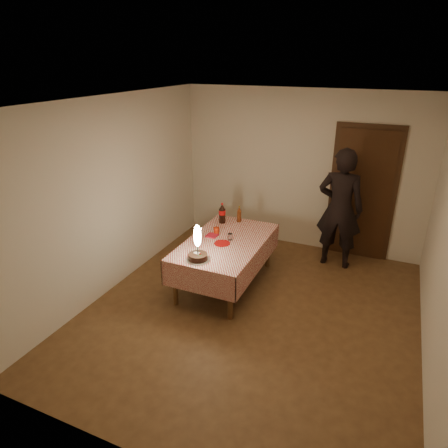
{
  "coord_description": "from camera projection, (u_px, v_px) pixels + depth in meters",
  "views": [
    {
      "loc": [
        1.41,
        -4.06,
        3.03
      ],
      "look_at": [
        -0.58,
        0.46,
        0.95
      ],
      "focal_mm": 32.0,
      "sensor_mm": 36.0,
      "label": 1
    }
  ],
  "objects": [
    {
      "name": "ground",
      "position": [
        251.0,
        312.0,
        5.12
      ],
      "size": [
        4.0,
        4.5,
        0.01
      ],
      "primitive_type": "cube",
      "color": "brown",
      "rests_on": "ground"
    },
    {
      "name": "room_shell",
      "position": [
        260.0,
        188.0,
        4.53
      ],
      "size": [
        4.04,
        4.54,
        2.62
      ],
      "color": "beige",
      "rests_on": "ground"
    },
    {
      "name": "dining_table",
      "position": [
        225.0,
        247.0,
        5.54
      ],
      "size": [
        1.02,
        1.72,
        0.68
      ],
      "color": "brown",
      "rests_on": "ground"
    },
    {
      "name": "birthday_cake",
      "position": [
        198.0,
        250.0,
        4.94
      ],
      "size": [
        0.3,
        0.3,
        0.47
      ],
      "color": "white",
      "rests_on": "dining_table"
    },
    {
      "name": "red_plate",
      "position": [
        222.0,
        243.0,
        5.42
      ],
      "size": [
        0.22,
        0.22,
        0.01
      ],
      "primitive_type": "cylinder",
      "color": "#AA0B0B",
      "rests_on": "dining_table"
    },
    {
      "name": "red_cup",
      "position": [
        216.0,
        231.0,
        5.7
      ],
      "size": [
        0.08,
        0.08,
        0.1
      ],
      "primitive_type": "cylinder",
      "color": "#AD260C",
      "rests_on": "dining_table"
    },
    {
      "name": "clear_cup",
      "position": [
        230.0,
        237.0,
        5.52
      ],
      "size": [
        0.07,
        0.07,
        0.09
      ],
      "primitive_type": "cylinder",
      "color": "silver",
      "rests_on": "dining_table"
    },
    {
      "name": "napkin_stack",
      "position": [
        212.0,
        236.0,
        5.64
      ],
      "size": [
        0.15,
        0.15,
        0.02
      ],
      "primitive_type": "cube",
      "color": "#A51222",
      "rests_on": "dining_table"
    },
    {
      "name": "cola_bottle",
      "position": [
        222.0,
        213.0,
        6.05
      ],
      "size": [
        0.1,
        0.1,
        0.32
      ],
      "color": "black",
      "rests_on": "dining_table"
    },
    {
      "name": "amber_bottle_left",
      "position": [
        239.0,
        215.0,
        6.1
      ],
      "size": [
        0.06,
        0.06,
        0.25
      ],
      "color": "#612910",
      "rests_on": "dining_table"
    },
    {
      "name": "photographer",
      "position": [
        340.0,
        209.0,
        5.96
      ],
      "size": [
        0.68,
        0.47,
        1.85
      ],
      "color": "black",
      "rests_on": "ground"
    }
  ]
}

